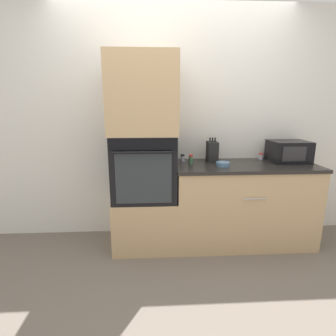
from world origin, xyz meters
name	(u,v)px	position (x,y,z in m)	size (l,w,h in m)	color
ground_plane	(178,257)	(0.00, 0.00, 0.00)	(12.00, 12.00, 0.00)	#6B6056
wall_back	(174,126)	(0.00, 0.63, 1.25)	(8.00, 0.05, 2.50)	silver
oven_cabinet_base	(146,220)	(-0.32, 0.30, 0.27)	(0.65, 0.60, 0.54)	tan
wall_oven	(145,166)	(-0.32, 0.30, 0.86)	(0.62, 0.64, 0.65)	black
oven_cabinet_upper	(143,95)	(-0.32, 0.30, 1.56)	(0.65, 0.60, 0.74)	tan
counter_unit	(243,203)	(0.72, 0.30, 0.44)	(1.47, 0.63, 0.87)	tan
microwave	(289,151)	(1.22, 0.39, 0.99)	(0.39, 0.33, 0.23)	black
knife_block	(212,152)	(0.40, 0.43, 0.98)	(0.11, 0.16, 0.26)	black
bowl	(223,164)	(0.46, 0.22, 0.89)	(0.14, 0.14, 0.04)	#517599
condiment_jar_near	(191,159)	(0.15, 0.33, 0.92)	(0.05, 0.05, 0.10)	#427047
condiment_jar_mid	(261,156)	(0.98, 0.54, 0.91)	(0.05, 0.05, 0.07)	silver
condiment_jar_far	(183,158)	(0.08, 0.47, 0.91)	(0.04, 0.04, 0.08)	silver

